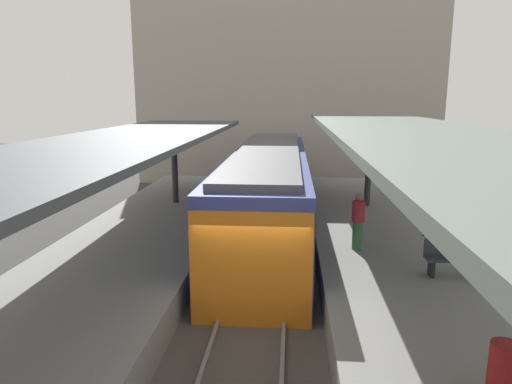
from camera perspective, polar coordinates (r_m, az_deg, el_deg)
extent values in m
plane|color=#383835|center=(11.12, -0.29, -15.70)|extent=(80.00, 80.00, 0.00)
cube|color=gray|center=(11.81, -19.44, -12.01)|extent=(4.40, 28.00, 1.00)
cube|color=gray|center=(11.26, 19.91, -13.23)|extent=(4.40, 28.00, 1.00)
cube|color=#4C4742|center=(11.07, -0.29, -15.24)|extent=(3.20, 28.00, 0.20)
cube|color=slate|center=(11.07, -4.13, -14.28)|extent=(0.08, 28.00, 0.14)
cube|color=slate|center=(10.96, 3.58, -14.55)|extent=(0.08, 28.00, 0.14)
cube|color=#38428C|center=(17.11, 1.63, 0.03)|extent=(2.70, 15.19, 2.90)
cube|color=orange|center=(9.84, -0.65, -9.86)|extent=(2.65, 0.08, 2.60)
cube|color=black|center=(17.17, -2.94, 1.25)|extent=(0.04, 13.98, 0.76)
cube|color=black|center=(17.04, 6.24, 1.11)|extent=(0.04, 13.98, 0.76)
cube|color=#515156|center=(16.87, 1.66, 5.20)|extent=(2.16, 14.43, 0.20)
cylinder|color=#333335|center=(18.33, -10.20, 3.17)|extent=(0.24, 0.24, 2.90)
cube|color=#3D4247|center=(12.20, -17.91, 5.80)|extent=(4.18, 21.00, 0.16)
cylinder|color=#333335|center=(17.96, 14.00, 3.37)|extent=(0.24, 0.24, 3.23)
cube|color=slate|center=(11.65, 19.43, 7.10)|extent=(4.18, 21.00, 0.16)
cube|color=black|center=(11.57, 21.18, -8.89)|extent=(0.08, 0.32, 0.40)
cube|color=black|center=(11.94, 26.30, -8.70)|extent=(0.08, 0.32, 0.40)
cube|color=#2D333D|center=(11.67, 23.88, -7.74)|extent=(1.40, 0.40, 0.06)
cube|color=#2D333D|center=(11.76, 23.69, -6.40)|extent=(1.40, 0.06, 0.40)
cylinder|color=#262628|center=(14.53, 20.63, -1.03)|extent=(0.08, 0.08, 2.20)
cube|color=black|center=(14.36, 20.90, 2.67)|extent=(0.90, 0.06, 0.32)
cylinder|color=maroon|center=(7.61, 28.80, -19.11)|extent=(0.44, 0.44, 0.80)
cylinder|color=#386B3D|center=(12.89, 12.64, -5.35)|extent=(0.28, 0.28, 0.79)
cylinder|color=maroon|center=(12.71, 12.77, -2.39)|extent=(0.36, 0.36, 0.58)
sphere|color=#936B4C|center=(12.62, 12.86, -0.62)|extent=(0.22, 0.22, 0.22)
cube|color=#A89E8E|center=(29.83, 3.97, 12.44)|extent=(18.00, 6.00, 11.00)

